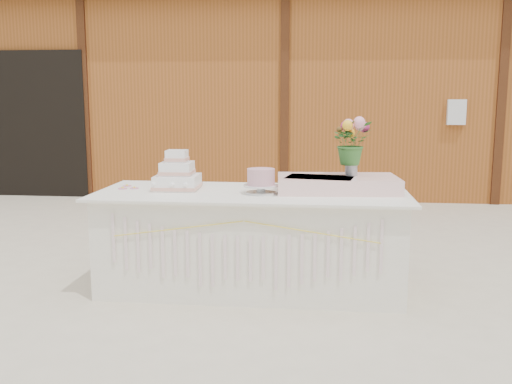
{
  "coord_description": "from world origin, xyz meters",
  "views": [
    {
      "loc": [
        0.52,
        -4.31,
        1.48
      ],
      "look_at": [
        0.0,
        0.3,
        0.72
      ],
      "focal_mm": 40.0,
      "sensor_mm": 36.0,
      "label": 1
    }
  ],
  "objects": [
    {
      "name": "flower_vase",
      "position": [
        0.76,
        0.17,
        0.95
      ],
      "size": [
        0.1,
        0.1,
        0.13
      ],
      "primitive_type": "cylinder",
      "color": "#A8A8AD",
      "rests_on": "satin_runner"
    },
    {
      "name": "satin_runner",
      "position": [
        0.66,
        0.1,
        0.83
      ],
      "size": [
        0.96,
        0.6,
        0.12
      ],
      "primitive_type": "cube",
      "rotation": [
        0.0,
        0.0,
        0.08
      ],
      "color": "#F8CDC7",
      "rests_on": "cake_table"
    },
    {
      "name": "barn",
      "position": [
        -0.01,
        5.99,
        1.68
      ],
      "size": [
        12.6,
        4.6,
        3.3
      ],
      "color": "#944D1F",
      "rests_on": "ground"
    },
    {
      "name": "loose_flowers",
      "position": [
        -1.02,
        0.09,
        0.78
      ],
      "size": [
        0.2,
        0.36,
        0.02
      ],
      "primitive_type": null,
      "rotation": [
        0.0,
        0.0,
        0.16
      ],
      "color": "pink",
      "rests_on": "cake_table"
    },
    {
      "name": "wedding_cake",
      "position": [
        -0.6,
        0.06,
        0.88
      ],
      "size": [
        0.36,
        0.36,
        0.31
      ],
      "rotation": [
        0.0,
        0.0,
        0.03
      ],
      "color": "white",
      "rests_on": "cake_table"
    },
    {
      "name": "pink_cake_stand",
      "position": [
        0.08,
        -0.08,
        0.88
      ],
      "size": [
        0.27,
        0.27,
        0.19
      ],
      "color": "silver",
      "rests_on": "cake_table"
    },
    {
      "name": "bouquet",
      "position": [
        0.76,
        0.17,
        1.19
      ],
      "size": [
        0.35,
        0.32,
        0.34
      ],
      "primitive_type": "imported",
      "rotation": [
        0.0,
        0.0,
        0.19
      ],
      "color": "#356F2C",
      "rests_on": "flower_vase"
    },
    {
      "name": "cake_table",
      "position": [
        0.0,
        -0.0,
        0.39
      ],
      "size": [
        2.4,
        1.0,
        0.77
      ],
      "color": "white",
      "rests_on": "ground"
    },
    {
      "name": "ground",
      "position": [
        0.0,
        0.0,
        0.0
      ],
      "size": [
        80.0,
        80.0,
        0.0
      ],
      "primitive_type": "plane",
      "color": "beige",
      "rests_on": "ground"
    }
  ]
}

